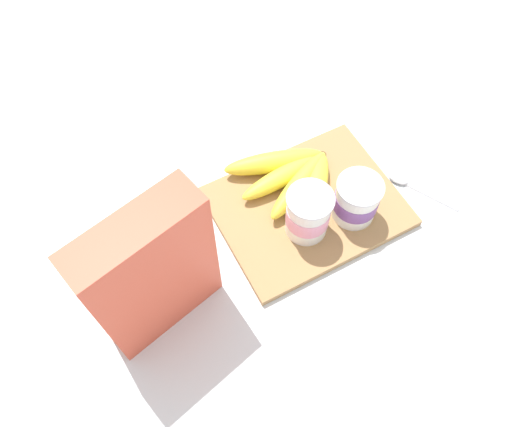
# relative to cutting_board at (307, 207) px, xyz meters

# --- Properties ---
(ground_plane) EXTENTS (2.40, 2.40, 0.00)m
(ground_plane) POSITION_rel_cutting_board_xyz_m (0.00, 0.00, -0.01)
(ground_plane) COLOR silver
(cutting_board) EXTENTS (0.31, 0.24, 0.01)m
(cutting_board) POSITION_rel_cutting_board_xyz_m (0.00, 0.00, 0.00)
(cutting_board) COLOR #A37A4C
(cutting_board) RESTS_ON ground_plane
(cereal_box) EXTENTS (0.19, 0.10, 0.26)m
(cereal_box) POSITION_rel_cutting_board_xyz_m (0.29, 0.05, 0.12)
(cereal_box) COLOR #D85138
(cereal_box) RESTS_ON ground_plane
(yogurt_cup_front) EXTENTS (0.08, 0.08, 0.08)m
(yogurt_cup_front) POSITION_rel_cutting_board_xyz_m (-0.06, 0.05, 0.05)
(yogurt_cup_front) COLOR white
(yogurt_cup_front) RESTS_ON cutting_board
(yogurt_cup_back) EXTENTS (0.08, 0.08, 0.09)m
(yogurt_cup_back) POSITION_rel_cutting_board_xyz_m (0.03, 0.04, 0.05)
(yogurt_cup_back) COLOR white
(yogurt_cup_back) RESTS_ON cutting_board
(banana_bunch) EXTENTS (0.19, 0.19, 0.04)m
(banana_bunch) POSITION_rel_cutting_board_xyz_m (0.00, -0.05, 0.03)
(banana_bunch) COLOR yellow
(banana_bunch) RESTS_ON cutting_board
(spoon) EXTENTS (0.08, 0.13, 0.01)m
(spoon) POSITION_rel_cutting_board_xyz_m (-0.19, 0.05, -0.00)
(spoon) COLOR silver
(spoon) RESTS_ON ground_plane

